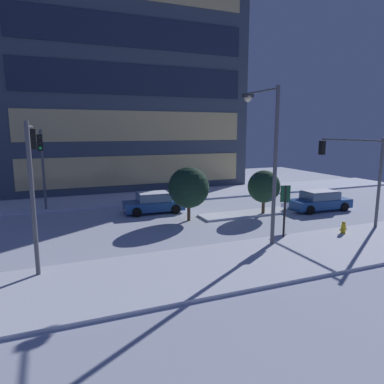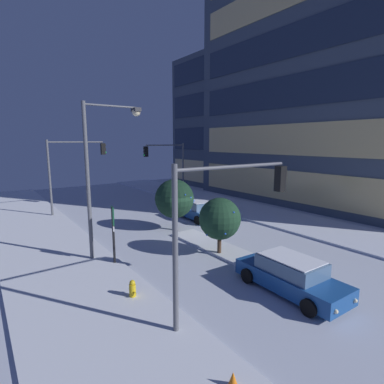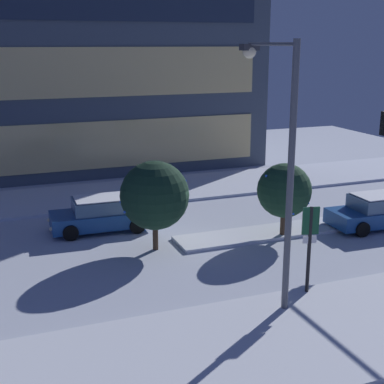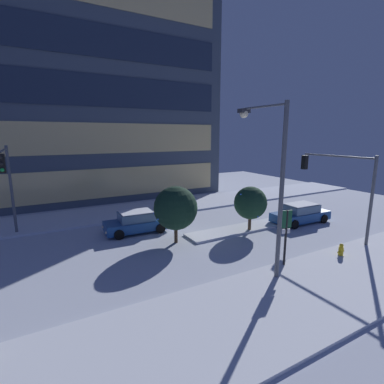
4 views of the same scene
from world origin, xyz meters
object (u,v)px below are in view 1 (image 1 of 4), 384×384
object	(u,v)px
car_far	(154,203)
street_lamp_arched	(267,144)
fire_hydrant	(343,229)
decorated_tree_median	(189,187)
car_near	(320,201)
traffic_light_corner_near_left	(32,165)
parking_info_sign	(285,205)
traffic_light_corner_far_left	(42,156)
decorated_tree_left_of_median	(264,187)
traffic_light_corner_near_right	(351,162)

from	to	relation	value
car_far	street_lamp_arched	size ratio (longest dim) A/B	0.55
fire_hydrant	decorated_tree_median	xyz separation A→B (m)	(-6.98, 6.44, 1.85)
fire_hydrant	car_near	bearing A→B (deg)	59.78
traffic_light_corner_near_left	parking_info_sign	xyz separation A→B (m)	(12.45, -1.45, -2.50)
traffic_light_corner_far_left	parking_info_sign	world-z (taller)	traffic_light_corner_far_left
traffic_light_corner_near_left	car_near	bearing A→B (deg)	-79.93
traffic_light_corner_near_left	street_lamp_arched	size ratio (longest dim) A/B	0.78
fire_hydrant	decorated_tree_left_of_median	xyz separation A→B (m)	(-1.54, 5.86, 1.66)
street_lamp_arched	fire_hydrant	size ratio (longest dim) A/B	9.92
traffic_light_corner_far_left	traffic_light_corner_near_left	size ratio (longest dim) A/B	0.95
decorated_tree_median	car_far	bearing A→B (deg)	116.34
decorated_tree_median	car_near	bearing A→B (deg)	-4.88
traffic_light_corner_near_right	decorated_tree_left_of_median	bearing A→B (deg)	51.92
fire_hydrant	decorated_tree_left_of_median	world-z (taller)	decorated_tree_left_of_median
traffic_light_corner_far_left	car_near	bearing A→B (deg)	73.22
car_near	traffic_light_corner_near_left	xyz separation A→B (m)	(-19.31, -3.43, 3.72)
street_lamp_arched	fire_hydrant	distance (m)	6.93
traffic_light_corner_far_left	fire_hydrant	xyz separation A→B (m)	(15.84, -11.32, -3.82)
car_near	traffic_light_corner_far_left	size ratio (longest dim) A/B	0.80
traffic_light_corner_near_right	decorated_tree_median	xyz separation A→B (m)	(-9.78, 3.98, -1.69)
traffic_light_corner_near_right	fire_hydrant	xyz separation A→B (m)	(-2.80, -2.46, -3.54)
traffic_light_corner_far_left	parking_info_sign	xyz separation A→B (m)	(12.22, -10.63, -2.28)
traffic_light_corner_far_left	parking_info_sign	size ratio (longest dim) A/B	1.99
parking_info_sign	traffic_light_corner_near_right	bearing A→B (deg)	-61.87
car_far	fire_hydrant	distance (m)	12.81
car_far	traffic_light_corner_near_right	xyz separation A→B (m)	(11.32, -7.09, 3.22)
car_far	decorated_tree_median	distance (m)	3.79
street_lamp_arched	decorated_tree_left_of_median	world-z (taller)	street_lamp_arched
car_near	traffic_light_corner_far_left	bearing A→B (deg)	165.21
car_near	traffic_light_corner_far_left	distance (m)	20.23
traffic_light_corner_far_left	fire_hydrant	world-z (taller)	traffic_light_corner_far_left
street_lamp_arched	traffic_light_corner_near_right	bearing A→B (deg)	-78.02
street_lamp_arched	fire_hydrant	xyz separation A→B (m)	(4.89, -0.77, -4.86)
parking_info_sign	traffic_light_corner_far_left	bearing A→B (deg)	61.64
car_far	fire_hydrant	xyz separation A→B (m)	(8.52, -9.55, -0.32)
fire_hydrant	decorated_tree_median	size ratio (longest dim) A/B	0.23
traffic_light_corner_near_left	decorated_tree_left_of_median	distance (m)	15.18
traffic_light_corner_near_left	parking_info_sign	distance (m)	12.78
car_far	traffic_light_corner_far_left	xyz separation A→B (m)	(-7.31, 1.77, 3.51)
traffic_light_corner_near_right	decorated_tree_median	distance (m)	10.69
car_near	traffic_light_corner_near_right	xyz separation A→B (m)	(-0.45, -3.11, 3.22)
decorated_tree_left_of_median	fire_hydrant	bearing A→B (deg)	-75.27
traffic_light_corner_far_left	decorated_tree_left_of_median	world-z (taller)	traffic_light_corner_far_left
car_far	traffic_light_corner_far_left	distance (m)	8.30
decorated_tree_left_of_median	parking_info_sign	bearing A→B (deg)	-111.93
traffic_light_corner_near_left	decorated_tree_median	distance (m)	10.29
car_far	decorated_tree_median	size ratio (longest dim) A/B	1.24
street_lamp_arched	car_near	bearing A→B (deg)	-59.88
traffic_light_corner_far_left	fire_hydrant	bearing A→B (deg)	54.43
traffic_light_corner_near_right	street_lamp_arched	size ratio (longest dim) A/B	0.68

